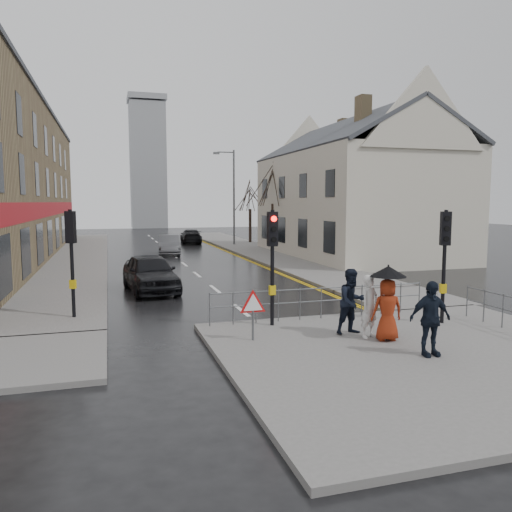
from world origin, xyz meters
TOP-DOWN VIEW (x-y plane):
  - ground at (0.00, 0.00)m, footprint 120.00×120.00m
  - near_pavement at (3.00, -3.50)m, footprint 10.00×9.00m
  - left_pavement at (-6.50, 23.00)m, footprint 4.00×44.00m
  - right_pavement at (6.50, 25.00)m, footprint 4.00×40.00m
  - pavement_bridge_right at (6.50, 3.00)m, footprint 4.00×4.20m
  - pavement_stub_left at (-6.50, -1.00)m, footprint 4.00×4.20m
  - building_right_cream at (12.00, 18.00)m, footprint 9.00×16.40m
  - church_tower at (1.50, 62.00)m, footprint 5.00×5.00m
  - traffic_signal_near_left at (0.20, 0.20)m, footprint 0.28×0.27m
  - traffic_signal_near_right at (5.20, -1.00)m, footprint 0.34×0.33m
  - traffic_signal_far_left at (-5.50, 3.00)m, footprint 0.34×0.33m
  - guard_railing_front at (1.95, 0.60)m, footprint 7.14×0.04m
  - warning_sign at (-0.80, -1.21)m, footprint 0.80×0.07m
  - street_lamp at (5.82, 28.00)m, footprint 1.83×0.25m
  - tree_near at (7.50, 22.00)m, footprint 2.40×2.40m
  - tree_far at (8.00, 30.00)m, footprint 2.40×2.40m
  - pedestrian_a at (2.28, -1.83)m, footprint 0.73×0.61m
  - pedestrian_b at (2.00, -1.36)m, footprint 0.97×0.80m
  - pedestrian_with_umbrella at (2.57, -2.22)m, footprint 0.96×0.96m
  - pedestrian_d at (2.84, -3.66)m, footprint 1.07×0.49m
  - car_parked at (-2.73, 7.71)m, footprint 2.38×4.85m
  - car_mid at (-0.20, 22.53)m, footprint 1.88×4.39m
  - car_far at (2.89, 31.91)m, footprint 2.22×4.61m

SIDE VIEW (x-z plane):
  - ground at x=0.00m, z-range 0.00..0.00m
  - near_pavement at x=3.00m, z-range 0.00..0.14m
  - left_pavement at x=-6.50m, z-range 0.00..0.14m
  - right_pavement at x=6.50m, z-range 0.00..0.14m
  - pavement_bridge_right at x=6.50m, z-range 0.00..0.14m
  - pavement_stub_left at x=-6.50m, z-range 0.00..0.14m
  - car_far at x=2.89m, z-range 0.00..1.29m
  - car_mid at x=-0.20m, z-range 0.00..1.41m
  - car_parked at x=-2.73m, z-range 0.00..1.59m
  - guard_railing_front at x=1.95m, z-range 0.36..1.36m
  - pedestrian_a at x=2.28m, z-range 0.14..1.83m
  - pedestrian_d at x=2.84m, z-range 0.14..1.93m
  - warning_sign at x=-0.80m, z-range 0.37..1.72m
  - pedestrian_b at x=2.00m, z-range 0.14..1.95m
  - pedestrian_with_umbrella at x=2.57m, z-range 0.25..2.23m
  - traffic_signal_near_left at x=0.20m, z-range 0.76..4.16m
  - traffic_signal_near_right at x=5.20m, z-range 0.76..4.16m
  - traffic_signal_far_left at x=-5.50m, z-range 0.76..4.16m
  - tree_far at x=8.00m, z-range 1.60..7.24m
  - street_lamp at x=5.82m, z-range 0.71..8.71m
  - building_right_cream at x=12.00m, z-range -0.27..9.83m
  - tree_near at x=7.50m, z-range 1.85..8.43m
  - church_tower at x=1.50m, z-range 0.00..18.00m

